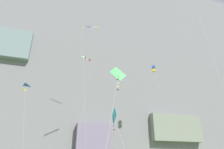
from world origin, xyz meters
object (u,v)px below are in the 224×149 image
(kite_banner_low_right, at_px, (89,46))
(kite_diamond_upper_right, at_px, (115,117))
(kite_delta_high_center, at_px, (22,90))
(kite_banner_upper_left, at_px, (86,68))
(kite_diamond_low_left, at_px, (118,77))
(kite_box_mid_center, at_px, (154,69))

(kite_banner_low_right, bearing_deg, kite_diamond_upper_right, -86.83)
(kite_delta_high_center, bearing_deg, kite_banner_upper_left, -0.65)
(kite_delta_high_center, bearing_deg, kite_banner_low_right, -5.82)
(kite_delta_high_center, relative_size, kite_banner_low_right, 0.49)
(kite_diamond_low_left, xyz_separation_m, kite_delta_high_center, (-12.36, 20.62, 4.36))
(kite_box_mid_center, distance_m, kite_delta_high_center, 31.61)
(kite_diamond_low_left, distance_m, kite_banner_low_right, 25.04)
(kite_banner_upper_left, distance_m, kite_delta_high_center, 13.50)
(kite_box_mid_center, height_order, kite_delta_high_center, kite_box_mid_center)
(kite_diamond_low_left, bearing_deg, kite_diamond_upper_right, 78.20)
(kite_diamond_low_left, distance_m, kite_diamond_upper_right, 4.86)
(kite_diamond_low_left, distance_m, kite_box_mid_center, 31.97)
(kite_box_mid_center, distance_m, kite_banner_upper_left, 18.51)
(kite_diamond_low_left, relative_size, kite_diamond_upper_right, 1.38)
(kite_diamond_upper_right, distance_m, kite_banner_upper_left, 22.37)
(kite_banner_upper_left, height_order, kite_banner_low_right, kite_banner_low_right)
(kite_diamond_upper_right, height_order, kite_banner_upper_left, kite_banner_upper_left)
(kite_banner_upper_left, relative_size, kite_banner_low_right, 0.75)
(kite_box_mid_center, xyz_separation_m, kite_banner_upper_left, (-18.07, -2.16, -3.38))
(kite_banner_upper_left, xyz_separation_m, kite_banner_low_right, (0.19, -1.10, 5.21))
(kite_banner_upper_left, bearing_deg, kite_delta_high_center, 179.35)
(kite_box_mid_center, bearing_deg, kite_diamond_low_left, -127.96)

